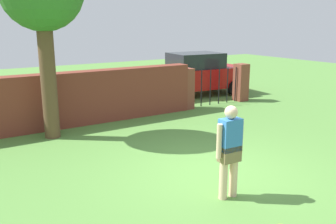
% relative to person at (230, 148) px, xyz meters
% --- Properties ---
extents(ground_plane, '(40.00, 40.00, 0.00)m').
position_rel_person_xyz_m(ground_plane, '(0.47, 0.89, -0.90)').
color(ground_plane, '#568C3D').
extents(brick_wall, '(8.20, 0.50, 1.56)m').
position_rel_person_xyz_m(brick_wall, '(-1.03, 5.83, -0.12)').
color(brick_wall, brown).
rests_on(brick_wall, ground).
extents(person, '(0.54, 0.23, 1.62)m').
position_rel_person_xyz_m(person, '(0.00, 0.00, 0.00)').
color(person, beige).
rests_on(person, ground).
extents(fence_gate, '(2.99, 0.44, 1.40)m').
position_rel_person_xyz_m(fence_gate, '(4.44, 5.83, -0.20)').
color(fence_gate, brown).
rests_on(fence_gate, ground).
extents(car, '(4.31, 2.15, 1.72)m').
position_rel_person_xyz_m(car, '(4.89, 7.61, -0.04)').
color(car, '#A51111').
rests_on(car, ground).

